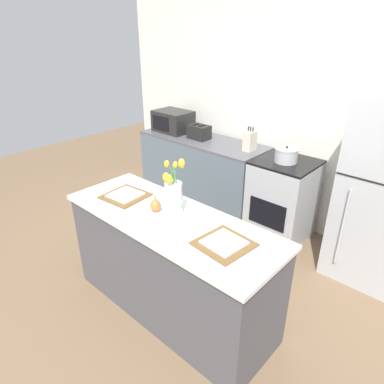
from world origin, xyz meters
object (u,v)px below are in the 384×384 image
object	(u,v)px
pear_figurine	(155,205)
flower_vase	(174,195)
knife_block	(250,141)
plate_setting_left	(125,195)
cooking_pot	(286,155)
stove_range	(282,200)
toaster	(199,132)
plate_setting_right	(224,243)
microwave	(173,121)

from	to	relation	value
pear_figurine	flower_vase	bearing A→B (deg)	30.63
flower_vase	knife_block	xyz separation A→B (m)	(-0.37, 1.56, -0.02)
plate_setting_left	knife_block	world-z (taller)	knife_block
cooking_pot	knife_block	bearing A→B (deg)	174.23
stove_range	knife_block	xyz separation A→B (m)	(-0.48, 0.02, 0.57)
plate_setting_left	toaster	xyz separation A→B (m)	(-0.57, 1.58, 0.10)
plate_setting_left	stove_range	bearing A→B (deg)	68.94
toaster	plate_setting_right	bearing A→B (deg)	-44.47
toaster	knife_block	bearing A→B (deg)	3.87
stove_range	pear_figurine	size ratio (longest dim) A/B	6.60
toaster	cooking_pot	distance (m)	1.19
pear_figurine	plate_setting_right	xyz separation A→B (m)	(0.66, -0.00, -0.04)
pear_figurine	knife_block	size ratio (longest dim) A/B	0.51
plate_setting_left	toaster	distance (m)	1.69
microwave	pear_figurine	bearing A→B (deg)	-48.35
pear_figurine	plate_setting_left	xyz separation A→B (m)	(-0.38, -0.00, -0.04)
stove_range	pear_figurine	bearing A→B (deg)	-98.60
plate_setting_left	cooking_pot	world-z (taller)	cooking_pot
toaster	microwave	distance (m)	0.48
flower_vase	knife_block	bearing A→B (deg)	103.20
flower_vase	cooking_pot	world-z (taller)	flower_vase
pear_figurine	plate_setting_left	world-z (taller)	pear_figurine
stove_range	plate_setting_right	size ratio (longest dim) A/B	2.53
cooking_pot	knife_block	world-z (taller)	knife_block
stove_range	pear_figurine	world-z (taller)	pear_figurine
flower_vase	plate_setting_right	size ratio (longest dim) A/B	1.27
knife_block	flower_vase	bearing A→B (deg)	-76.80
toaster	plate_setting_left	bearing A→B (deg)	-70.05
plate_setting_left	plate_setting_right	world-z (taller)	same
flower_vase	plate_setting_left	world-z (taller)	flower_vase
flower_vase	toaster	distance (m)	1.85
flower_vase	toaster	xyz separation A→B (m)	(-1.07, 1.51, -0.05)
pear_figurine	microwave	size ratio (longest dim) A/B	0.29
stove_range	pear_figurine	distance (m)	1.70
microwave	plate_setting_left	bearing A→B (deg)	-56.77
stove_range	flower_vase	bearing A→B (deg)	-94.41
flower_vase	plate_setting_right	bearing A→B (deg)	-7.89
plate_setting_right	cooking_pot	bearing A→B (deg)	105.01
cooking_pot	knife_block	xyz separation A→B (m)	(-0.48, 0.05, 0.04)
pear_figurine	toaster	world-z (taller)	toaster
stove_range	cooking_pot	world-z (taller)	cooking_pot
cooking_pot	microwave	xyz separation A→B (m)	(-1.67, 0.02, 0.06)
cooking_pot	toaster	bearing A→B (deg)	179.99
stove_range	plate_setting_left	bearing A→B (deg)	-111.06
stove_range	microwave	bearing A→B (deg)	-179.98
pear_figurine	cooking_pot	distance (m)	1.60
plate_setting_left	pear_figurine	bearing A→B (deg)	0.07
stove_range	cooking_pot	bearing A→B (deg)	-102.59
stove_range	plate_setting_right	world-z (taller)	same
flower_vase	microwave	bearing A→B (deg)	135.39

